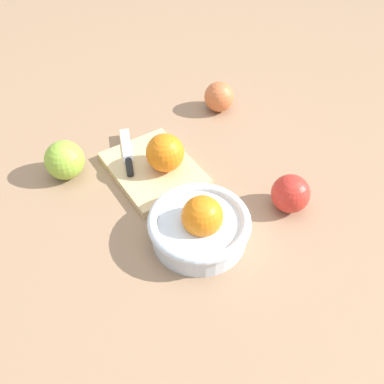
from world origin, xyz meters
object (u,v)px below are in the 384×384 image
at_px(cutting_board, 154,169).
at_px(orange_on_board, 165,153).
at_px(knife, 128,157).
at_px(apple_front_right, 219,97).
at_px(apple_back_right, 65,160).
at_px(bowl, 200,225).
at_px(apple_front_left, 291,194).

bearing_deg(cutting_board, orange_on_board, -134.74).
bearing_deg(orange_on_board, knife, 32.76).
bearing_deg(apple_front_right, cutting_board, 106.64).
bearing_deg(knife, apple_back_right, 63.06).
height_order(cutting_board, apple_back_right, apple_back_right).
bearing_deg(orange_on_board, bowl, 161.17).
distance_m(cutting_board, apple_front_right, 0.27).
bearing_deg(apple_front_left, apple_front_right, -19.81).
xyz_separation_m(knife, apple_front_right, (0.02, -0.28, 0.01)).
distance_m(orange_on_board, knife, 0.09).
relative_size(orange_on_board, apple_back_right, 0.97).
relative_size(apple_front_left, apple_front_right, 1.03).
xyz_separation_m(cutting_board, apple_back_right, (0.11, 0.14, 0.03)).
relative_size(knife, apple_front_right, 2.01).
bearing_deg(apple_front_right, apple_back_right, 85.21).
bearing_deg(apple_back_right, bowl, -161.85).
bearing_deg(orange_on_board, apple_front_left, -152.12).
bearing_deg(apple_back_right, orange_on_board, -128.94).
relative_size(apple_front_left, apple_back_right, 0.92).
xyz_separation_m(cutting_board, apple_front_right, (0.08, -0.25, 0.03)).
bearing_deg(knife, bowl, 176.74).
xyz_separation_m(bowl, apple_front_right, (0.27, -0.29, 0.00)).
relative_size(cutting_board, apple_front_left, 2.75).
bearing_deg(knife, apple_front_right, -85.08).
relative_size(knife, apple_back_right, 1.80).
bearing_deg(apple_back_right, apple_front_right, -94.79).
height_order(cutting_board, knife, knife).
relative_size(orange_on_board, knife, 0.54).
bearing_deg(apple_front_right, apple_front_left, 160.19).
bearing_deg(apple_front_left, apple_back_right, 38.09).
distance_m(knife, apple_back_right, 0.13).
bearing_deg(apple_front_left, bowl, 73.38).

